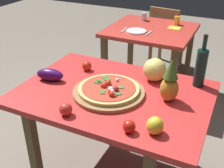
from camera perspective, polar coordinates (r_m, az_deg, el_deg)
The scene contains 19 objects.
display_table at distance 1.94m, azimuth 0.31°, elevation -3.75°, with size 1.28×0.91×0.75m.
background_table at distance 3.24m, azimuth 7.80°, elevation 9.32°, with size 0.93×0.88×0.75m.
dining_chair at distance 3.90m, azimuth 10.88°, elevation 9.93°, with size 0.45×0.45×0.85m.
pizza_board at distance 1.86m, azimuth -0.67°, elevation -1.68°, with size 0.48×0.48×0.03m, color olive.
pizza at distance 1.84m, azimuth -0.64°, elevation -1.00°, with size 0.41×0.41×0.06m.
wine_bottle at distance 2.00m, azimuth 17.63°, elevation 3.31°, with size 0.08×0.08×0.37m.
pineapple_left at distance 1.77m, azimuth 11.71°, elevation 0.33°, with size 0.12×0.12×0.29m.
melon at distance 2.02m, azimuth 8.70°, elevation 2.89°, with size 0.17×0.17×0.17m, color #E4D166.
bell_pepper at distance 1.52m, azimuth 8.74°, elevation -8.39°, with size 0.09×0.09×0.10m, color yellow.
eggplant at distance 2.06m, azimuth -12.51°, elevation 1.85°, with size 0.20×0.09×0.09m, color #3A0E55.
tomato_by_bottle at distance 2.17m, azimuth -5.15°, elevation 3.68°, with size 0.07×0.07×0.07m, color red.
tomato_beside_pepper at distance 1.66m, azimuth -9.41°, elevation -5.08°, with size 0.08×0.08×0.08m, color red.
tomato_at_corner at distance 1.52m, azimuth 3.51°, elevation -8.62°, with size 0.07×0.07×0.07m, color red.
drinking_glass_juice at distance 3.38m, azimuth 13.02°, elevation 12.50°, with size 0.06×0.06×0.10m, color gold.
drinking_glass_water at distance 3.49m, azimuth 6.46°, elevation 13.50°, with size 0.07×0.07×0.09m, color silver.
dinner_plate at distance 3.07m, azimuth 4.96°, elevation 10.67°, with size 0.22×0.22×0.02m, color white.
fork_utensil at distance 3.12m, azimuth 2.51°, elevation 10.98°, with size 0.02×0.18×0.01m, color silver.
knife_utensil at distance 3.02m, azimuth 7.46°, elevation 10.20°, with size 0.02×0.18×0.01m, color silver.
napkin_folded at distance 3.25m, azimuth 12.60°, elevation 11.05°, with size 0.14×0.12×0.01m, color yellow.
Camera 1 is at (0.70, -1.48, 1.71)m, focal length 44.90 mm.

